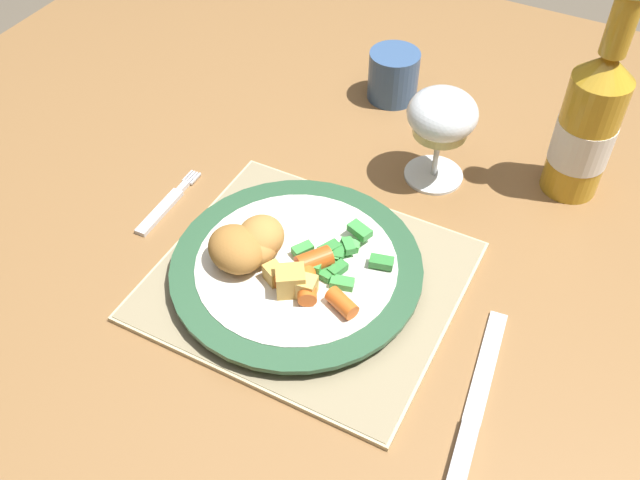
% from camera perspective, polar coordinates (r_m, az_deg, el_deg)
% --- Properties ---
extents(ground_plane, '(6.00, 6.00, 0.00)m').
position_cam_1_polar(ground_plane, '(1.49, 4.80, -18.21)').
color(ground_plane, brown).
extents(dining_table, '(1.49, 1.09, 0.74)m').
position_cam_1_polar(dining_table, '(0.94, 7.27, -0.29)').
color(dining_table, olive).
rests_on(dining_table, ground).
extents(placemat, '(0.32, 0.29, 0.01)m').
position_cam_1_polar(placemat, '(0.79, -1.01, -3.24)').
color(placemat, '#CCB789').
rests_on(placemat, dining_table).
extents(dinner_plate, '(0.28, 0.28, 0.02)m').
position_cam_1_polar(dinner_plate, '(0.78, -1.89, -2.31)').
color(dinner_plate, white).
rests_on(dinner_plate, placemat).
extents(breaded_croquettes, '(0.09, 0.10, 0.04)m').
position_cam_1_polar(breaded_croquettes, '(0.77, -5.72, -0.34)').
color(breaded_croquettes, '#B77F3D').
rests_on(breaded_croquettes, dinner_plate).
extents(green_beans_pile, '(0.11, 0.09, 0.02)m').
position_cam_1_polar(green_beans_pile, '(0.77, 1.71, -1.24)').
color(green_beans_pile, green).
rests_on(green_beans_pile, dinner_plate).
extents(glazed_carrots, '(0.10, 0.08, 0.02)m').
position_cam_1_polar(glazed_carrots, '(0.75, -0.94, -3.01)').
color(glazed_carrots, '#CC5119').
rests_on(glazed_carrots, dinner_plate).
extents(fork, '(0.02, 0.12, 0.01)m').
position_cam_1_polar(fork, '(0.89, -12.32, 2.63)').
color(fork, silver).
rests_on(fork, dining_table).
extents(table_knife, '(0.04, 0.21, 0.01)m').
position_cam_1_polar(table_knife, '(0.71, 12.25, -13.14)').
color(table_knife, silver).
rests_on(table_knife, dining_table).
extents(wine_glass, '(0.09, 0.09, 0.13)m').
position_cam_1_polar(wine_glass, '(0.87, 9.55, 9.59)').
color(wine_glass, silver).
rests_on(wine_glass, dining_table).
extents(bottle, '(0.07, 0.07, 0.27)m').
position_cam_1_polar(bottle, '(0.89, 20.67, 8.71)').
color(bottle, gold).
rests_on(bottle, dining_table).
extents(roast_potatoes, '(0.06, 0.04, 0.03)m').
position_cam_1_polar(roast_potatoes, '(0.74, -2.30, -3.33)').
color(roast_potatoes, '#DBB256').
rests_on(roast_potatoes, dinner_plate).
extents(drinking_cup, '(0.07, 0.07, 0.07)m').
position_cam_1_polar(drinking_cup, '(1.04, 5.90, 13.06)').
color(drinking_cup, '#385684').
rests_on(drinking_cup, dining_table).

